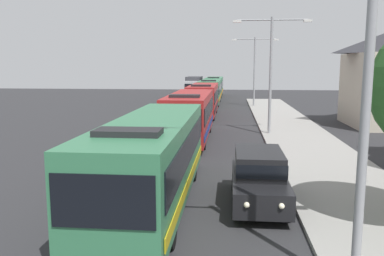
# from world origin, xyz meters

# --- Properties ---
(bus_lead) EXTENTS (2.58, 11.19, 3.21)m
(bus_lead) POSITION_xyz_m (-1.30, 9.94, 1.69)
(bus_lead) COLOR #33724C
(bus_lead) RESTS_ON ground_plane
(bus_second_in_line) EXTENTS (2.58, 10.57, 3.21)m
(bus_second_in_line) POSITION_xyz_m (-1.30, 22.67, 1.69)
(bus_second_in_line) COLOR maroon
(bus_second_in_line) RESTS_ON ground_plane
(bus_middle) EXTENTS (2.58, 10.53, 3.21)m
(bus_middle) POSITION_xyz_m (-1.30, 35.34, 1.69)
(bus_middle) COLOR maroon
(bus_middle) RESTS_ON ground_plane
(bus_fourth_in_line) EXTENTS (2.58, 12.19, 3.21)m
(bus_fourth_in_line) POSITION_xyz_m (-1.30, 48.07, 1.69)
(bus_fourth_in_line) COLOR #33724C
(bus_fourth_in_line) RESTS_ON ground_plane
(bus_rear) EXTENTS (2.58, 11.18, 3.21)m
(bus_rear) POSITION_xyz_m (-1.30, 60.81, 1.69)
(bus_rear) COLOR #33724C
(bus_rear) RESTS_ON ground_plane
(white_suv) EXTENTS (1.86, 4.82, 1.90)m
(white_suv) POSITION_xyz_m (2.40, 10.28, 1.03)
(white_suv) COLOR black
(white_suv) RESTS_ON ground_plane
(box_truck_oncoming) EXTENTS (2.35, 7.39, 3.15)m
(box_truck_oncoming) POSITION_xyz_m (-4.60, 60.60, 1.70)
(box_truck_oncoming) COLOR #B7B7BC
(box_truck_oncoming) RESTS_ON ground_plane
(streetlamp_near) EXTENTS (6.11, 0.28, 8.77)m
(streetlamp_near) POSITION_xyz_m (4.10, 4.78, 5.49)
(streetlamp_near) COLOR gray
(streetlamp_near) RESTS_ON sidewalk
(streetlamp_mid) EXTENTS (5.30, 0.28, 8.01)m
(streetlamp_mid) POSITION_xyz_m (4.10, 24.87, 5.03)
(streetlamp_mid) COLOR gray
(streetlamp_mid) RESTS_ON sidewalk
(streetlamp_far) EXTENTS (5.42, 0.28, 8.03)m
(streetlamp_far) POSITION_xyz_m (4.10, 44.97, 5.05)
(streetlamp_far) COLOR gray
(streetlamp_far) RESTS_ON sidewalk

